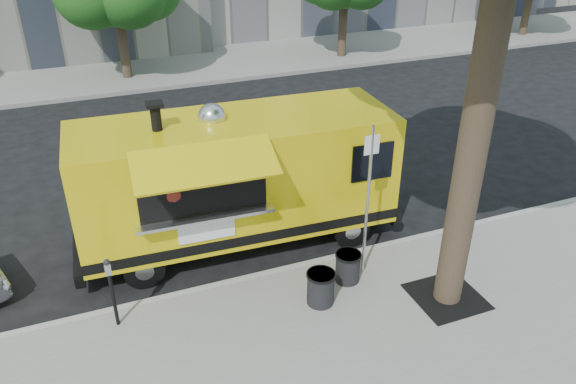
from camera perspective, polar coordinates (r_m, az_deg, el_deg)
name	(u,v)px	position (r m, az deg, el deg)	size (l,w,h in m)	color
ground	(260,251)	(11.72, -2.87, -6.01)	(120.00, 120.00, 0.00)	black
curb	(276,274)	(10.96, -1.28, -8.29)	(60.00, 0.14, 0.16)	#999993
far_sidewalk	(151,70)	(23.77, -13.78, 11.93)	(60.00, 5.00, 0.15)	gray
tree_well	(446,297)	(10.68, 15.80, -10.19)	(1.20, 1.20, 0.02)	black
sign_post	(368,194)	(10.08, 8.14, -0.18)	(0.28, 0.06, 3.00)	silver
parking_meter	(111,285)	(9.66, -17.55, -8.98)	(0.11, 0.11, 1.33)	black
food_truck	(236,178)	(11.27, -5.34, 1.42)	(6.66, 3.18, 3.24)	#DCC00B
trash_bin_left	(348,266)	(10.55, 6.09, -7.51)	(0.49, 0.49, 0.59)	black
trash_bin_right	(321,287)	(9.99, 3.34, -9.62)	(0.52, 0.52, 0.63)	black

